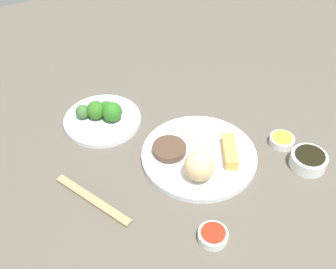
{
  "coord_description": "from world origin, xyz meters",
  "views": [
    {
      "loc": [
        0.39,
        0.63,
        0.78
      ],
      "look_at": [
        0.06,
        -0.06,
        0.06
      ],
      "focal_mm": 43.42,
      "sensor_mm": 36.0,
      "label": 1
    }
  ],
  "objects_px": {
    "broccoli_plate": "(103,120)",
    "soy_sauce_bowl": "(308,161)",
    "main_plate": "(199,156)",
    "sauce_ramekin_hot_mustard": "(282,141)",
    "sauce_ramekin_sweet_and_sour": "(213,236)",
    "chopsticks_pair": "(93,200)"
  },
  "relations": [
    {
      "from": "soy_sauce_bowl",
      "to": "sauce_ramekin_hot_mustard",
      "type": "relative_size",
      "value": 1.39
    },
    {
      "from": "sauce_ramekin_sweet_and_sour",
      "to": "chopsticks_pair",
      "type": "xyz_separation_m",
      "value": [
        0.2,
        -0.21,
        -0.01
      ]
    },
    {
      "from": "chopsticks_pair",
      "to": "sauce_ramekin_hot_mustard",
      "type": "bearing_deg",
      "value": 175.88
    },
    {
      "from": "sauce_ramekin_hot_mustard",
      "to": "sauce_ramekin_sweet_and_sour",
      "type": "distance_m",
      "value": 0.36
    },
    {
      "from": "sauce_ramekin_sweet_and_sour",
      "to": "soy_sauce_bowl",
      "type": "bearing_deg",
      "value": -166.16
    },
    {
      "from": "soy_sauce_bowl",
      "to": "main_plate",
      "type": "bearing_deg",
      "value": -31.46
    },
    {
      "from": "sauce_ramekin_hot_mustard",
      "to": "chopsticks_pair",
      "type": "bearing_deg",
      "value": -4.12
    },
    {
      "from": "sauce_ramekin_hot_mustard",
      "to": "sauce_ramekin_sweet_and_sour",
      "type": "xyz_separation_m",
      "value": [
        0.31,
        0.17,
        0.0
      ]
    },
    {
      "from": "sauce_ramekin_hot_mustard",
      "to": "broccoli_plate",
      "type": "bearing_deg",
      "value": -36.01
    },
    {
      "from": "broccoli_plate",
      "to": "sauce_ramekin_sweet_and_sour",
      "type": "distance_m",
      "value": 0.47
    },
    {
      "from": "broccoli_plate",
      "to": "sauce_ramekin_sweet_and_sour",
      "type": "relative_size",
      "value": 3.32
    },
    {
      "from": "broccoli_plate",
      "to": "chopsticks_pair",
      "type": "xyz_separation_m",
      "value": [
        0.11,
        0.25,
        -0.0
      ]
    },
    {
      "from": "main_plate",
      "to": "sauce_ramekin_sweet_and_sour",
      "type": "relative_size",
      "value": 4.54
    },
    {
      "from": "broccoli_plate",
      "to": "soy_sauce_bowl",
      "type": "bearing_deg",
      "value": 136.85
    },
    {
      "from": "broccoli_plate",
      "to": "soy_sauce_bowl",
      "type": "distance_m",
      "value": 0.56
    },
    {
      "from": "main_plate",
      "to": "broccoli_plate",
      "type": "relative_size",
      "value": 1.37
    },
    {
      "from": "broccoli_plate",
      "to": "chopsticks_pair",
      "type": "height_order",
      "value": "broccoli_plate"
    },
    {
      "from": "main_plate",
      "to": "broccoli_plate",
      "type": "distance_m",
      "value": 0.3
    },
    {
      "from": "broccoli_plate",
      "to": "sauce_ramekin_hot_mustard",
      "type": "distance_m",
      "value": 0.5
    },
    {
      "from": "broccoli_plate",
      "to": "sauce_ramekin_hot_mustard",
      "type": "height_order",
      "value": "sauce_ramekin_hot_mustard"
    },
    {
      "from": "main_plate",
      "to": "sauce_ramekin_hot_mustard",
      "type": "xyz_separation_m",
      "value": [
        -0.22,
        0.05,
        0.0
      ]
    },
    {
      "from": "main_plate",
      "to": "sauce_ramekin_sweet_and_sour",
      "type": "bearing_deg",
      "value": 67.96
    }
  ]
}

